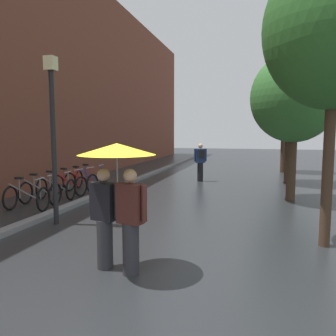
{
  "coord_description": "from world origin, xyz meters",
  "views": [
    {
      "loc": [
        2.06,
        -4.53,
        2.23
      ],
      "look_at": [
        -0.02,
        3.25,
        1.35
      ],
      "focal_mm": 35.82,
      "sensor_mm": 36.0,
      "label": 1
    }
  ],
  "objects_px": {
    "street_tree_0": "(335,29)",
    "street_lamp_post": "(53,127)",
    "parked_bicycle_1": "(40,193)",
    "parked_bicycle_2": "(56,188)",
    "street_tree_3": "(285,101)",
    "pedestrian_walking_midground": "(200,161)",
    "street_tree_1": "(294,98)",
    "parked_bicycle_4": "(81,182)",
    "street_tree_2": "(290,100)",
    "parked_bicycle_3": "(69,185)",
    "parked_bicycle_5": "(91,179)",
    "couple_under_umbrella": "(117,184)",
    "parked_bicycle_0": "(27,198)"
  },
  "relations": [
    {
      "from": "street_tree_0",
      "to": "pedestrian_walking_midground",
      "type": "bearing_deg",
      "value": 115.53
    },
    {
      "from": "parked_bicycle_5",
      "to": "street_lamp_post",
      "type": "bearing_deg",
      "value": -71.42
    },
    {
      "from": "parked_bicycle_1",
      "to": "parked_bicycle_4",
      "type": "height_order",
      "value": "same"
    },
    {
      "from": "parked_bicycle_0",
      "to": "street_lamp_post",
      "type": "bearing_deg",
      "value": -31.53
    },
    {
      "from": "street_tree_0",
      "to": "pedestrian_walking_midground",
      "type": "distance_m",
      "value": 9.29
    },
    {
      "from": "parked_bicycle_5",
      "to": "couple_under_umbrella",
      "type": "height_order",
      "value": "couple_under_umbrella"
    },
    {
      "from": "couple_under_umbrella",
      "to": "street_lamp_post",
      "type": "relative_size",
      "value": 0.52
    },
    {
      "from": "parked_bicycle_2",
      "to": "street_lamp_post",
      "type": "relative_size",
      "value": 0.29
    },
    {
      "from": "street_tree_3",
      "to": "street_tree_2",
      "type": "bearing_deg",
      "value": -91.59
    },
    {
      "from": "parked_bicycle_5",
      "to": "street_lamp_post",
      "type": "relative_size",
      "value": 0.29
    },
    {
      "from": "parked_bicycle_3",
      "to": "pedestrian_walking_midground",
      "type": "bearing_deg",
      "value": 49.04
    },
    {
      "from": "parked_bicycle_2",
      "to": "parked_bicycle_5",
      "type": "relative_size",
      "value": 1.0
    },
    {
      "from": "parked_bicycle_2",
      "to": "pedestrian_walking_midground",
      "type": "distance_m",
      "value": 6.59
    },
    {
      "from": "street_tree_0",
      "to": "street_tree_2",
      "type": "bearing_deg",
      "value": 90.41
    },
    {
      "from": "street_tree_2",
      "to": "parked_bicycle_3",
      "type": "relative_size",
      "value": 4.53
    },
    {
      "from": "street_tree_2",
      "to": "parked_bicycle_5",
      "type": "distance_m",
      "value": 8.82
    },
    {
      "from": "parked_bicycle_3",
      "to": "parked_bicycle_5",
      "type": "relative_size",
      "value": 1.02
    },
    {
      "from": "parked_bicycle_1",
      "to": "couple_under_umbrella",
      "type": "distance_m",
      "value": 5.87
    },
    {
      "from": "parked_bicycle_1",
      "to": "street_lamp_post",
      "type": "xyz_separation_m",
      "value": [
        1.7,
        -1.75,
        1.96
      ]
    },
    {
      "from": "parked_bicycle_0",
      "to": "parked_bicycle_2",
      "type": "bearing_deg",
      "value": 93.5
    },
    {
      "from": "pedestrian_walking_midground",
      "to": "street_tree_0",
      "type": "bearing_deg",
      "value": -64.47
    },
    {
      "from": "street_tree_3",
      "to": "parked_bicycle_4",
      "type": "xyz_separation_m",
      "value": [
        -7.64,
        -8.34,
        -3.48
      ]
    },
    {
      "from": "pedestrian_walking_midground",
      "to": "street_lamp_post",
      "type": "bearing_deg",
      "value": -105.74
    },
    {
      "from": "street_tree_2",
      "to": "parked_bicycle_1",
      "type": "height_order",
      "value": "street_tree_2"
    },
    {
      "from": "street_tree_1",
      "to": "parked_bicycle_2",
      "type": "bearing_deg",
      "value": -166.24
    },
    {
      "from": "parked_bicycle_2",
      "to": "street_lamp_post",
      "type": "height_order",
      "value": "street_lamp_post"
    },
    {
      "from": "couple_under_umbrella",
      "to": "street_tree_1",
      "type": "bearing_deg",
      "value": 64.04
    },
    {
      "from": "parked_bicycle_0",
      "to": "parked_bicycle_2",
      "type": "xyz_separation_m",
      "value": [
        -0.1,
        1.58,
        0.0
      ]
    },
    {
      "from": "street_tree_1",
      "to": "parked_bicycle_2",
      "type": "xyz_separation_m",
      "value": [
        -7.41,
        -1.81,
        -2.9
      ]
    },
    {
      "from": "street_tree_0",
      "to": "street_lamp_post",
      "type": "height_order",
      "value": "street_tree_0"
    },
    {
      "from": "street_tree_1",
      "to": "parked_bicycle_0",
      "type": "bearing_deg",
      "value": -155.08
    },
    {
      "from": "parked_bicycle_1",
      "to": "parked_bicycle_2",
      "type": "bearing_deg",
      "value": 88.36
    },
    {
      "from": "parked_bicycle_3",
      "to": "couple_under_umbrella",
      "type": "distance_m",
      "value": 7.03
    },
    {
      "from": "parked_bicycle_0",
      "to": "parked_bicycle_3",
      "type": "height_order",
      "value": "same"
    },
    {
      "from": "street_tree_2",
      "to": "parked_bicycle_2",
      "type": "xyz_separation_m",
      "value": [
        -7.59,
        -5.6,
        -3.16
      ]
    },
    {
      "from": "street_tree_2",
      "to": "parked_bicycle_2",
      "type": "distance_m",
      "value": 9.95
    },
    {
      "from": "parked_bicycle_1",
      "to": "couple_under_umbrella",
      "type": "relative_size",
      "value": 0.54
    },
    {
      "from": "parked_bicycle_0",
      "to": "parked_bicycle_5",
      "type": "xyz_separation_m",
      "value": [
        -0.05,
        3.89,
        0.0
      ]
    },
    {
      "from": "parked_bicycle_5",
      "to": "street_lamp_post",
      "type": "xyz_separation_m",
      "value": [
        1.63,
        -4.86,
        1.96
      ]
    },
    {
      "from": "street_tree_1",
      "to": "street_tree_2",
      "type": "xyz_separation_m",
      "value": [
        0.18,
        3.78,
        0.26
      ]
    },
    {
      "from": "street_tree_1",
      "to": "couple_under_umbrella",
      "type": "height_order",
      "value": "street_tree_1"
    },
    {
      "from": "parked_bicycle_2",
      "to": "parked_bicycle_3",
      "type": "bearing_deg",
      "value": 90.88
    },
    {
      "from": "street_tree_3",
      "to": "parked_bicycle_3",
      "type": "xyz_separation_m",
      "value": [
        -7.72,
        -9.02,
        -3.48
      ]
    },
    {
      "from": "street_tree_1",
      "to": "parked_bicycle_3",
      "type": "height_order",
      "value": "street_tree_1"
    },
    {
      "from": "street_lamp_post",
      "to": "parked_bicycle_0",
      "type": "bearing_deg",
      "value": 148.47
    },
    {
      "from": "parked_bicycle_1",
      "to": "street_tree_2",
      "type": "bearing_deg",
      "value": 40.05
    },
    {
      "from": "street_tree_1",
      "to": "street_tree_3",
      "type": "relative_size",
      "value": 0.91
    },
    {
      "from": "parked_bicycle_1",
      "to": "pedestrian_walking_midground",
      "type": "xyz_separation_m",
      "value": [
        3.91,
        6.09,
        0.53
      ]
    },
    {
      "from": "parked_bicycle_1",
      "to": "street_tree_3",
      "type": "bearing_deg",
      "value": 53.94
    },
    {
      "from": "parked_bicycle_0",
      "to": "parked_bicycle_2",
      "type": "distance_m",
      "value": 1.59
    }
  ]
}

